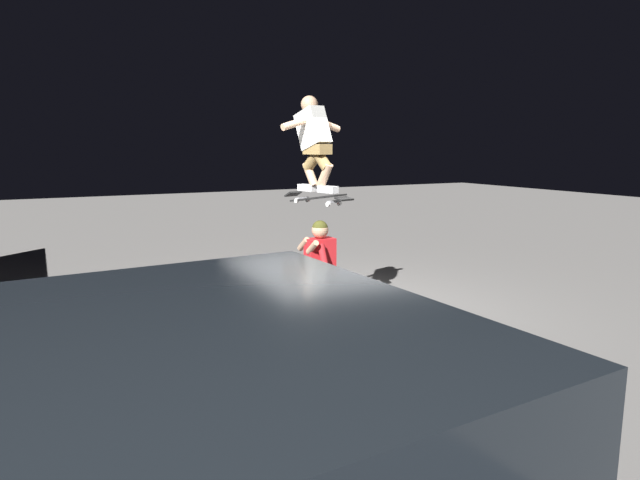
{
  "coord_description": "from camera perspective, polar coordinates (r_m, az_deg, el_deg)",
  "views": [
    {
      "loc": [
        -6.12,
        3.39,
        2.16
      ],
      "look_at": [
        -0.44,
        0.47,
        1.07
      ],
      "focal_mm": 30.7,
      "sensor_mm": 36.0,
      "label": 1
    }
  ],
  "objects": [
    {
      "name": "ground_plane",
      "position": [
        7.33,
        1.67,
        -7.5
      ],
      "size": [
        40.0,
        40.0,
        0.0
      ],
      "primitive_type": "plane",
      "color": "slate"
    },
    {
      "name": "skateboard",
      "position": [
        6.51,
        -0.27,
        4.39
      ],
      "size": [
        1.04,
        0.46,
        0.15
      ],
      "color": "black"
    },
    {
      "name": "person_sitting_on_ledge",
      "position": [
        6.5,
        -0.83,
        -3.1
      ],
      "size": [
        0.59,
        0.75,
        1.31
      ],
      "color": "#2D3856",
      "rests_on": "ground"
    },
    {
      "name": "skater_airborne",
      "position": [
        6.52,
        -0.62,
        10.45
      ],
      "size": [
        0.64,
        0.88,
        1.12
      ],
      "color": "white"
    },
    {
      "name": "kicker_ramp",
      "position": [
        8.45,
        -9.87,
        -4.95
      ],
      "size": [
        1.3,
        1.07,
        0.31
      ],
      "color": "#28282D",
      "rests_on": "ground"
    },
    {
      "name": "ledge_box_main",
      "position": [
        7.08,
        0.87,
        -6.12
      ],
      "size": [
        2.04,
        0.68,
        0.47
      ],
      "primitive_type": "cube",
      "rotation": [
        0.0,
        0.0,
        -0.01
      ],
      "color": "#28282D",
      "rests_on": "ground"
    }
  ]
}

